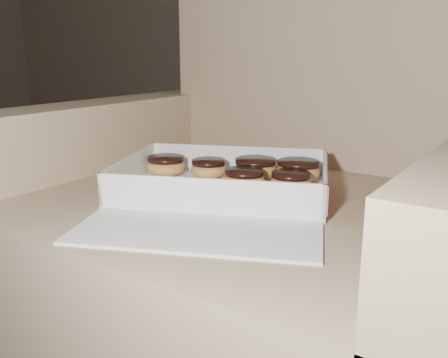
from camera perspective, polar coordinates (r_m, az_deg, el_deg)
armchair at (r=1.04m, az=4.05°, el=-8.07°), size 0.96×0.81×1.01m
bakery_box at (r=0.92m, az=-0.29°, el=-1.53°), size 0.53×0.56×0.07m
donut_a at (r=0.95m, az=2.33°, el=-0.01°), size 0.08×0.08×0.04m
donut_b at (r=1.04m, az=-1.75°, el=1.27°), size 0.08×0.08×0.04m
donut_c at (r=1.02m, az=3.60°, el=1.21°), size 0.09×0.09×0.04m
donut_d at (r=0.94m, az=7.63°, el=-0.29°), size 0.08×0.08×0.04m
donut_e at (r=1.02m, az=8.49°, el=0.98°), size 0.09×0.09×0.04m
donut_f at (r=1.06m, az=-6.62°, el=1.57°), size 0.08×0.08×0.04m
crumb_a at (r=0.91m, az=-4.29°, el=-1.95°), size 0.01×0.01×0.00m
crumb_b at (r=0.84m, az=5.61°, el=-3.41°), size 0.01×0.01×0.00m
crumb_c at (r=0.92m, az=4.14°, el=-1.77°), size 0.01×0.01×0.00m
crumb_d at (r=0.93m, az=-0.60°, el=-1.48°), size 0.01×0.01×0.00m
crumb_e at (r=0.88m, az=6.43°, el=-2.64°), size 0.01×0.01×0.00m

